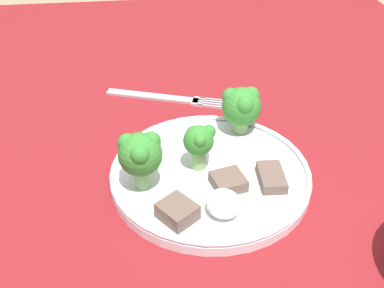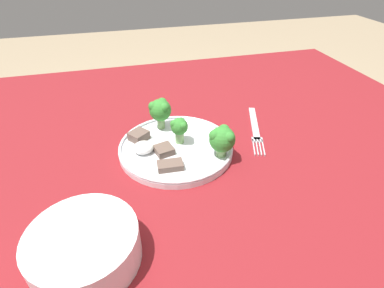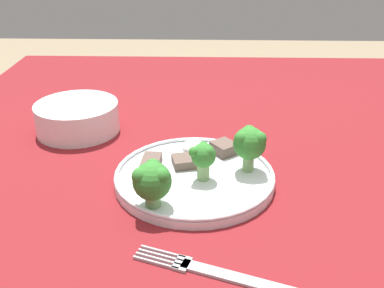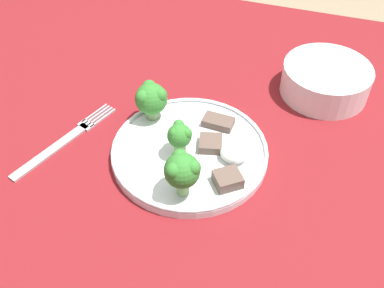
% 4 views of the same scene
% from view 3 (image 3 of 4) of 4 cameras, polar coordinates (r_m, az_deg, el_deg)
% --- Properties ---
extents(table, '(1.37, 1.04, 0.75)m').
position_cam_3_polar(table, '(0.73, 1.73, -10.75)').
color(table, maroon).
rests_on(table, ground_plane).
extents(dinner_plate, '(0.24, 0.24, 0.02)m').
position_cam_3_polar(dinner_plate, '(0.67, 0.73, -4.28)').
color(dinner_plate, white).
rests_on(dinner_plate, table).
extents(fork, '(0.09, 0.20, 0.00)m').
position_cam_3_polar(fork, '(0.52, 4.25, -16.16)').
color(fork, '#B2B2B7').
rests_on(fork, table).
extents(cream_bowl, '(0.15, 0.15, 0.05)m').
position_cam_3_polar(cream_bowl, '(0.85, -14.02, 3.22)').
color(cream_bowl, white).
rests_on(cream_bowl, table).
extents(broccoli_floret_near_rim_left, '(0.05, 0.05, 0.06)m').
position_cam_3_polar(broccoli_floret_near_rim_left, '(0.58, -4.61, -4.63)').
color(broccoli_floret_near_rim_left, '#7FA866').
rests_on(broccoli_floret_near_rim_left, dinner_plate).
extents(broccoli_floret_center_left, '(0.04, 0.04, 0.06)m').
position_cam_3_polar(broccoli_floret_center_left, '(0.64, 1.57, -1.60)').
color(broccoli_floret_center_left, '#7FA866').
rests_on(broccoli_floret_center_left, dinner_plate).
extents(broccoli_floret_back_left, '(0.05, 0.05, 0.07)m').
position_cam_3_polar(broccoli_floret_back_left, '(0.67, 7.74, 0.13)').
color(broccoli_floret_back_left, '#7FA866').
rests_on(broccoli_floret_back_left, dinner_plate).
extents(meat_slice_front_slice, '(0.05, 0.03, 0.01)m').
position_cam_3_polar(meat_slice_front_slice, '(0.69, -4.80, -2.32)').
color(meat_slice_front_slice, brown).
rests_on(meat_slice_front_slice, dinner_plate).
extents(meat_slice_middle_slice, '(0.05, 0.05, 0.02)m').
position_cam_3_polar(meat_slice_middle_slice, '(0.73, 4.46, -0.51)').
color(meat_slice_middle_slice, brown).
rests_on(meat_slice_middle_slice, dinner_plate).
extents(meat_slice_rear_slice, '(0.04, 0.04, 0.01)m').
position_cam_3_polar(meat_slice_rear_slice, '(0.69, -0.56, -2.24)').
color(meat_slice_rear_slice, brown).
rests_on(meat_slice_rear_slice, dinner_plate).
extents(sauce_dollop, '(0.04, 0.04, 0.02)m').
position_cam_3_polar(sauce_dollop, '(0.72, 0.56, -0.44)').
color(sauce_dollop, white).
rests_on(sauce_dollop, dinner_plate).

